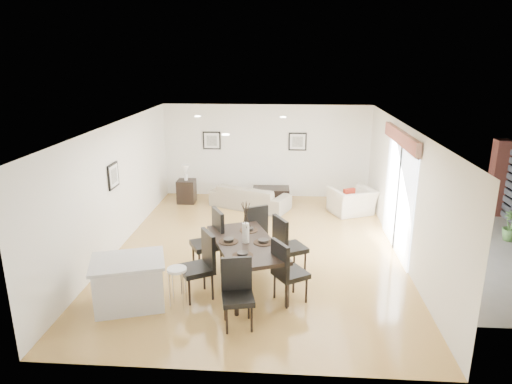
# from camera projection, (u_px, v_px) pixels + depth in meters

# --- Properties ---
(ground) EXTENTS (8.00, 8.00, 0.00)m
(ground) POSITION_uv_depth(u_px,v_px,m) (257.00, 249.00, 9.89)
(ground) COLOR tan
(ground) RESTS_ON ground
(wall_back) EXTENTS (6.00, 0.04, 2.70)m
(wall_back) POSITION_uv_depth(u_px,v_px,m) (266.00, 151.00, 13.32)
(wall_back) COLOR white
(wall_back) RESTS_ON ground
(wall_front) EXTENTS (6.00, 0.04, 2.70)m
(wall_front) POSITION_uv_depth(u_px,v_px,m) (235.00, 280.00, 5.68)
(wall_front) COLOR white
(wall_front) RESTS_ON ground
(wall_left) EXTENTS (0.04, 8.00, 2.70)m
(wall_left) POSITION_uv_depth(u_px,v_px,m) (117.00, 187.00, 9.70)
(wall_left) COLOR white
(wall_left) RESTS_ON ground
(wall_right) EXTENTS (0.04, 8.00, 2.70)m
(wall_right) POSITION_uv_depth(u_px,v_px,m) (404.00, 193.00, 9.30)
(wall_right) COLOR white
(wall_right) RESTS_ON ground
(ceiling) EXTENTS (6.00, 8.00, 0.02)m
(ceiling) POSITION_uv_depth(u_px,v_px,m) (257.00, 125.00, 9.11)
(ceiling) COLOR white
(ceiling) RESTS_ON wall_back
(sofa) EXTENTS (2.32, 1.63, 0.63)m
(sofa) POSITION_uv_depth(u_px,v_px,m) (250.00, 197.00, 12.52)
(sofa) COLOR gray
(sofa) RESTS_ON ground
(armchair) EXTENTS (1.35, 1.28, 0.69)m
(armchair) POSITION_uv_depth(u_px,v_px,m) (352.00, 201.00, 12.02)
(armchair) COLOR silver
(armchair) RESTS_ON ground
(courtyard_plant_b) EXTENTS (0.43, 0.43, 0.68)m
(courtyard_plant_b) POSITION_uv_depth(u_px,v_px,m) (511.00, 226.00, 10.28)
(courtyard_plant_b) COLOR #3E6129
(courtyard_plant_b) RESTS_ON ground
(dining_table) EXTENTS (1.68, 2.24, 0.84)m
(dining_table) POSITION_uv_depth(u_px,v_px,m) (246.00, 247.00, 8.16)
(dining_table) COLOR black
(dining_table) RESTS_ON ground
(dining_chair_wnear) EXTENTS (0.72, 0.72, 1.17)m
(dining_chair_wnear) POSITION_uv_depth(u_px,v_px,m) (202.00, 261.00, 7.81)
(dining_chair_wnear) COLOR black
(dining_chair_wnear) RESTS_ON ground
(dining_chair_wfar) EXTENTS (0.74, 0.74, 1.22)m
(dining_chair_wfar) POSITION_uv_depth(u_px,v_px,m) (212.00, 237.00, 8.76)
(dining_chair_wfar) COLOR black
(dining_chair_wfar) RESTS_ON ground
(dining_chair_enear) EXTENTS (0.69, 0.69, 1.11)m
(dining_chair_enear) POSITION_uv_depth(u_px,v_px,m) (286.00, 268.00, 7.62)
(dining_chair_enear) COLOR black
(dining_chair_enear) RESTS_ON ground
(dining_chair_efar) EXTENTS (0.72, 0.72, 1.17)m
(dining_chair_efar) POSITION_uv_depth(u_px,v_px,m) (286.00, 243.00, 8.58)
(dining_chair_efar) COLOR black
(dining_chair_efar) RESTS_ON ground
(dining_chair_head) EXTENTS (0.57, 0.57, 1.07)m
(dining_chair_head) POSITION_uv_depth(u_px,v_px,m) (237.00, 289.00, 7.01)
(dining_chair_head) COLOR black
(dining_chair_head) RESTS_ON ground
(dining_chair_foot) EXTENTS (0.69, 0.69, 1.13)m
(dining_chair_foot) POSITION_uv_depth(u_px,v_px,m) (254.00, 228.00, 9.39)
(dining_chair_foot) COLOR black
(dining_chair_foot) RESTS_ON ground
(vase) EXTENTS (0.98, 1.50, 0.76)m
(vase) POSITION_uv_depth(u_px,v_px,m) (246.00, 226.00, 8.05)
(vase) COLOR white
(vase) RESTS_ON dining_table
(coffee_table) EXTENTS (1.06, 0.66, 0.41)m
(coffee_table) POSITION_uv_depth(u_px,v_px,m) (271.00, 195.00, 13.05)
(coffee_table) COLOR black
(coffee_table) RESTS_ON ground
(side_table) EXTENTS (0.50, 0.50, 0.66)m
(side_table) POSITION_uv_depth(u_px,v_px,m) (187.00, 191.00, 12.97)
(side_table) COLOR black
(side_table) RESTS_ON ground
(table_lamp) EXTENTS (0.23, 0.23, 0.43)m
(table_lamp) POSITION_uv_depth(u_px,v_px,m) (186.00, 171.00, 12.80)
(table_lamp) COLOR white
(table_lamp) RESTS_ON side_table
(cushion) EXTENTS (0.33, 0.25, 0.32)m
(cushion) POSITION_uv_depth(u_px,v_px,m) (349.00, 195.00, 11.88)
(cushion) COLOR #9D2414
(cushion) RESTS_ON armchair
(kitchen_island) EXTENTS (1.40, 1.23, 0.83)m
(kitchen_island) POSITION_uv_depth(u_px,v_px,m) (129.00, 282.00, 7.58)
(kitchen_island) COLOR silver
(kitchen_island) RESTS_ON ground
(bar_stool) EXTENTS (0.32, 0.32, 0.70)m
(bar_stool) POSITION_uv_depth(u_px,v_px,m) (177.00, 274.00, 7.47)
(bar_stool) COLOR white
(bar_stool) RESTS_ON ground
(framed_print_back_left) EXTENTS (0.52, 0.04, 0.52)m
(framed_print_back_left) POSITION_uv_depth(u_px,v_px,m) (212.00, 141.00, 13.31)
(framed_print_back_left) COLOR black
(framed_print_back_left) RESTS_ON wall_back
(framed_print_back_right) EXTENTS (0.52, 0.04, 0.52)m
(framed_print_back_right) POSITION_uv_depth(u_px,v_px,m) (298.00, 142.00, 13.15)
(framed_print_back_right) COLOR black
(framed_print_back_right) RESTS_ON wall_back
(framed_print_left_wall) EXTENTS (0.04, 0.52, 0.52)m
(framed_print_left_wall) POSITION_uv_depth(u_px,v_px,m) (113.00, 176.00, 9.42)
(framed_print_left_wall) COLOR black
(framed_print_left_wall) RESTS_ON wall_left
(sliding_door) EXTENTS (0.12, 2.70, 2.57)m
(sliding_door) POSITION_uv_depth(u_px,v_px,m) (399.00, 174.00, 9.50)
(sliding_door) COLOR white
(sliding_door) RESTS_ON wall_right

